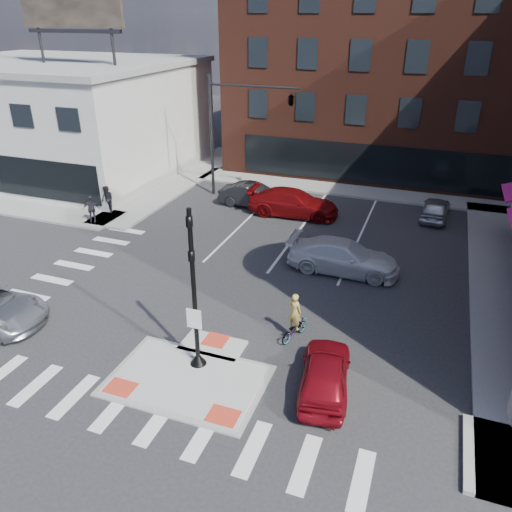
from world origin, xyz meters
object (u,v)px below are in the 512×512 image
at_px(bg_car_silver, 436,208).
at_px(pedestrian_b, 91,209).
at_px(pedestrian_a, 107,200).
at_px(cyclist, 294,324).
at_px(white_pickup, 343,257).
at_px(bg_car_red, 293,203).
at_px(red_sedan, 325,373).
at_px(bg_car_dark, 254,196).

height_order(bg_car_silver, pedestrian_b, pedestrian_b).
distance_m(bg_car_silver, pedestrian_a, 20.44).
bearing_deg(cyclist, bg_car_silver, -87.01).
relative_size(cyclist, pedestrian_a, 1.16).
height_order(bg_car_silver, cyclist, cyclist).
distance_m(bg_car_silver, cyclist, 15.95).
bearing_deg(white_pickup, bg_car_red, 34.64).
height_order(white_pickup, bg_car_silver, white_pickup).
bearing_deg(red_sedan, white_pickup, -91.34).
height_order(bg_car_dark, pedestrian_b, pedestrian_b).
distance_m(bg_car_dark, pedestrian_b, 10.21).
height_order(red_sedan, bg_car_dark, bg_car_dark).
distance_m(white_pickup, bg_car_red, 7.84).
bearing_deg(bg_car_red, bg_car_dark, 75.96).
distance_m(red_sedan, bg_car_red, 16.25).
bearing_deg(bg_car_silver, bg_car_dark, 13.11).
bearing_deg(pedestrian_a, white_pickup, 13.32).
distance_m(bg_car_red, cyclist, 13.30).
bearing_deg(bg_car_red, bg_car_silver, -75.70).
bearing_deg(white_pickup, bg_car_silver, -23.81).
relative_size(bg_car_dark, bg_car_red, 0.81).
relative_size(red_sedan, white_pickup, 0.74).
bearing_deg(bg_car_dark, red_sedan, -149.91).
bearing_deg(bg_car_silver, pedestrian_a, 22.06).
relative_size(white_pickup, pedestrian_a, 3.13).
xyz_separation_m(bg_car_silver, pedestrian_a, (-19.36, -6.55, 0.36)).
distance_m(red_sedan, cyclist, 3.08).
bearing_deg(white_pickup, pedestrian_a, 81.03).
xyz_separation_m(red_sedan, white_pickup, (-1.16, 8.80, 0.10)).
height_order(bg_car_red, pedestrian_b, pedestrian_b).
bearing_deg(bg_car_dark, cyclist, -151.47).
height_order(red_sedan, cyclist, cyclist).
xyz_separation_m(bg_car_silver, cyclist, (-4.59, -15.27, 0.01)).
xyz_separation_m(white_pickup, pedestrian_b, (-15.41, 0.79, 0.17)).
xyz_separation_m(red_sedan, bg_car_red, (-5.62, 15.24, 0.13)).
height_order(white_pickup, bg_car_dark, white_pickup).
bearing_deg(red_sedan, bg_car_dark, -70.64).
distance_m(white_pickup, cyclist, 6.33).
distance_m(red_sedan, bg_car_dark, 17.97).
height_order(bg_car_silver, pedestrian_a, pedestrian_a).
bearing_deg(bg_car_silver, bg_car_red, 20.10).
bearing_deg(bg_car_dark, pedestrian_a, 121.63).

